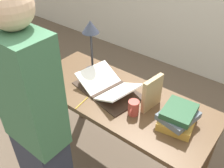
# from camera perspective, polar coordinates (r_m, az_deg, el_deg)

# --- Properties ---
(ground_plane) EXTENTS (12.00, 12.00, 0.00)m
(ground_plane) POSITION_cam_1_polar(r_m,az_deg,el_deg) (2.36, 1.16, -17.37)
(ground_plane) COLOR brown
(reading_desk) EXTENTS (1.41, 0.59, 0.77)m
(reading_desk) POSITION_cam_1_polar(r_m,az_deg,el_deg) (1.88, 1.40, -5.60)
(reading_desk) COLOR brown
(reading_desk) RESTS_ON ground_plane
(open_book) EXTENTS (0.55, 0.40, 0.11)m
(open_book) POSITION_cam_1_polar(r_m,az_deg,el_deg) (1.83, -0.93, -0.71)
(open_book) COLOR #38281E
(open_book) RESTS_ON reading_desk
(book_stack_tall) EXTENTS (0.24, 0.26, 0.13)m
(book_stack_tall) POSITION_cam_1_polar(r_m,az_deg,el_deg) (1.60, 14.93, -7.24)
(book_stack_tall) COLOR #BC8933
(book_stack_tall) RESTS_ON reading_desk
(book_standing_upright) EXTENTS (0.05, 0.18, 0.24)m
(book_standing_upright) POSITION_cam_1_polar(r_m,az_deg,el_deg) (1.66, 9.16, -2.11)
(book_standing_upright) COLOR tan
(book_standing_upright) RESTS_ON reading_desk
(reading_lamp) EXTENTS (0.13, 0.13, 0.44)m
(reading_lamp) POSITION_cam_1_polar(r_m,az_deg,el_deg) (1.92, -4.87, 11.31)
(reading_lamp) COLOR #2D2D33
(reading_lamp) RESTS_ON reading_desk
(coffee_mug) EXTENTS (0.07, 0.10, 0.10)m
(coffee_mug) POSITION_cam_1_polar(r_m,az_deg,el_deg) (1.63, 4.91, -5.48)
(coffee_mug) COLOR #B74238
(coffee_mug) RESTS_ON reading_desk
(pencil) EXTENTS (0.02, 0.14, 0.01)m
(pencil) POSITION_cam_1_polar(r_m,az_deg,el_deg) (1.75, -6.96, -4.34)
(pencil) COLOR gold
(pencil) RESTS_ON reading_desk
(person_reader) EXTENTS (0.36, 0.22, 1.66)m
(person_reader) POSITION_cam_1_polar(r_m,az_deg,el_deg) (1.53, -16.62, -10.70)
(person_reader) COLOR #2D3342
(person_reader) RESTS_ON ground_plane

